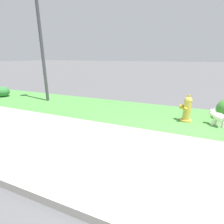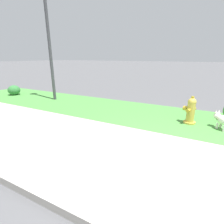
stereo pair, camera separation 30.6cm
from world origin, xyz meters
name	(u,v)px [view 1 (the left image)]	position (x,y,z in m)	size (l,w,h in m)	color
ground_plane	(185,168)	(0.00, 0.00, 0.00)	(120.00, 120.00, 0.00)	#515154
sidewalk_pavement	(185,168)	(0.00, 0.00, 0.01)	(18.00, 2.47, 0.01)	#ADA89E
grass_verge	(187,119)	(0.00, 2.43, 0.00)	(18.00, 2.39, 0.01)	#47893D
fire_hydrant_across_street	(187,109)	(-0.05, 2.24, 0.34)	(0.35, 0.38, 0.71)	gold
small_white_dog	(217,117)	(0.65, 2.17, 0.24)	(0.40, 0.41, 0.43)	silver
street_lamp	(36,0)	(-5.06, 2.56, 3.42)	(0.32, 0.32, 5.27)	#3D3D42
shrub_bush_near_lamp	(3,92)	(-7.30, 2.37, 0.21)	(0.51, 0.51, 0.43)	#337538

